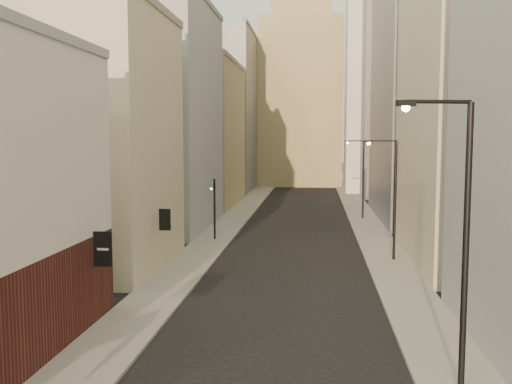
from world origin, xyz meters
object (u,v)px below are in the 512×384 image
streetlamp_far (361,175)px  traffic_light_left (214,196)px  streetlamp_mid (392,193)px  streetlamp_near (459,230)px  clock_tower (301,83)px  white_tower (373,67)px

streetlamp_far → traffic_light_left: 18.27m
streetlamp_far → streetlamp_mid: bearing=-109.5°
streetlamp_near → traffic_light_left: bearing=103.0°
streetlamp_near → traffic_light_left: 29.14m
clock_tower → white_tower: clock_tower is taller
clock_tower → streetlamp_near: bearing=-85.1°
clock_tower → white_tower: 17.83m
streetlamp_near → streetlamp_far: (0.08, 39.45, -0.85)m
streetlamp_mid → traffic_light_left: size_ratio=1.62×
white_tower → streetlamp_far: bearing=-97.4°
clock_tower → traffic_light_left: 58.28m
streetlamp_mid → white_tower: bearing=99.4°
streetlamp_mid → streetlamp_far: streetlamp_mid is taller
streetlamp_far → streetlamp_near: bearing=-110.9°
streetlamp_mid → streetlamp_far: bearing=104.7°
streetlamp_near → traffic_light_left: streetlamp_near is taller
clock_tower → traffic_light_left: (-5.38, -56.32, -13.99)m
white_tower → streetlamp_near: white_tower is taller
streetlamp_near → streetlamp_mid: 20.02m
streetlamp_near → streetlamp_far: size_ratio=1.19×
white_tower → streetlamp_far: white_tower is taller
clock_tower → streetlamp_far: 45.63m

